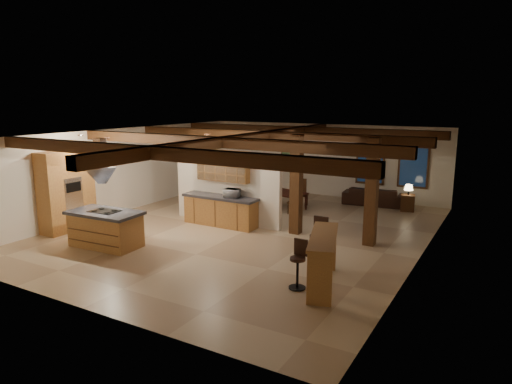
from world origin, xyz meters
TOP-DOWN VIEW (x-y plane):
  - ground at (0.00, 0.00)m, footprint 12.00×12.00m
  - room_walls at (0.00, 0.00)m, footprint 12.00×12.00m
  - ceiling_beams at (0.00, 0.00)m, footprint 10.00×12.00m
  - timber_posts at (2.50, 0.50)m, footprint 2.50×0.30m
  - partition_wall at (-1.00, 0.50)m, footprint 3.80×0.18m
  - pantry_cabinet at (-4.67, -2.60)m, footprint 0.67×1.60m
  - back_counter at (-1.00, 0.11)m, footprint 2.50×0.66m
  - upper_display_cabinet at (-1.00, 0.31)m, footprint 1.80×0.36m
  - range_hood at (-2.49, -3.14)m, footprint 1.10×1.10m
  - back_windows at (2.80, 5.93)m, footprint 2.70×0.07m
  - framed_art at (-1.50, 5.94)m, footprint 0.65×0.05m
  - recessed_cans at (-2.53, -1.93)m, footprint 3.16×2.46m
  - kitchen_island at (-2.49, -3.14)m, footprint 2.03×1.16m
  - dining_table at (-0.37, 3.10)m, footprint 1.94×1.41m
  - sofa at (2.39, 5.28)m, footprint 2.32×1.10m
  - microwave at (-0.56, 0.11)m, footprint 0.50×0.36m
  - bar_counter at (3.53, -2.73)m, footprint 1.16×2.18m
  - side_table at (3.68, 4.95)m, footprint 0.54×0.54m
  - table_lamp at (3.68, 4.95)m, footprint 0.31×0.31m
  - bar_stool_a at (3.13, -3.10)m, footprint 0.36×0.36m
  - bar_stool_b at (3.03, -1.77)m, footprint 0.42×0.42m
  - bar_stool_c at (2.98, -1.71)m, footprint 0.37×0.38m
  - dining_chairs at (-0.37, 3.10)m, footprint 1.86×1.86m

SIDE VIEW (x-z plane):
  - ground at x=0.00m, z-range 0.00..0.00m
  - side_table at x=3.68m, z-range 0.00..0.58m
  - dining_table at x=-0.37m, z-range 0.00..0.61m
  - sofa at x=2.39m, z-range 0.00..0.66m
  - back_counter at x=-1.00m, z-range 0.01..0.95m
  - kitchen_island at x=-2.49m, z-range 0.00..0.98m
  - bar_stool_a at x=3.13m, z-range 0.01..1.04m
  - dining_chairs at x=-0.37m, z-range 0.01..1.06m
  - bar_stool_c at x=2.98m, z-range 0.01..1.08m
  - bar_stool_b at x=3.03m, z-range 0.01..1.21m
  - bar_counter at x=3.53m, z-range 0.19..1.31m
  - table_lamp at x=3.68m, z-range 0.66..1.02m
  - microwave at x=-0.56m, z-range 0.94..1.20m
  - partition_wall at x=-1.00m, z-range 0.00..2.20m
  - pantry_cabinet at x=-4.67m, z-range 0.00..2.40m
  - back_windows at x=2.80m, z-range 0.65..2.35m
  - framed_art at x=-1.50m, z-range 1.27..2.12m
  - timber_posts at x=2.50m, z-range 0.31..3.21m
  - room_walls at x=0.00m, z-range -4.22..7.78m
  - range_hood at x=-2.49m, z-range 1.08..2.48m
  - upper_display_cabinet at x=-1.00m, z-range 1.37..2.33m
  - ceiling_beams at x=0.00m, z-range 2.62..2.90m
  - recessed_cans at x=-2.53m, z-range 2.85..2.89m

